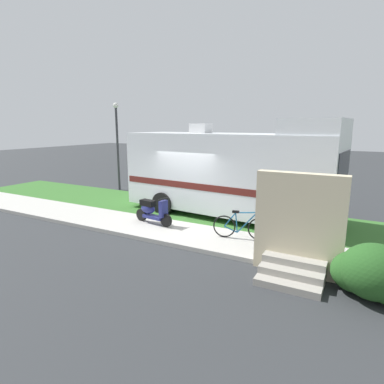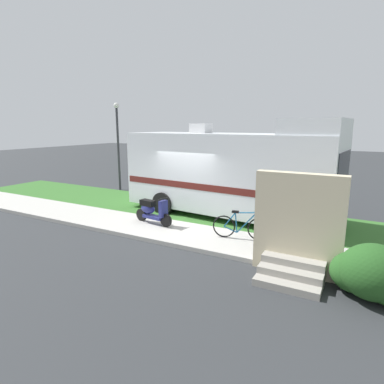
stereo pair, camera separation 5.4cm
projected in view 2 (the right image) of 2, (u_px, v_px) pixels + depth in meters
name	position (u px, v px, depth m)	size (l,w,h in m)	color
ground_plane	(179.00, 222.00, 11.65)	(80.00, 80.00, 0.00)	#2D3033
sidewalk	(160.00, 230.00, 10.60)	(24.00, 2.00, 0.12)	#ADAAA3
grass_strip	(198.00, 211.00, 12.93)	(24.00, 3.40, 0.08)	#336628
motorhome_rv	(230.00, 172.00, 11.96)	(8.13, 3.13, 3.66)	silver
scooter	(152.00, 210.00, 11.01)	(1.60, 0.55, 0.97)	black
bicycle	(241.00, 227.00, 9.51)	(1.69, 0.56, 0.89)	black
pickup_truck_near	(216.00, 172.00, 17.23)	(5.73, 2.57, 1.90)	silver
porch_steps	(296.00, 235.00, 7.35)	(2.00, 1.26, 2.40)	#9E998E
bush_by_porch	(373.00, 275.00, 6.36)	(1.60, 1.20, 1.13)	#23511E
bottle_green	(314.00, 260.00, 7.81)	(0.07, 0.07, 0.23)	#B2B2B7
street_lamp_post	(118.00, 139.00, 16.95)	(0.28, 0.28, 4.60)	#333338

